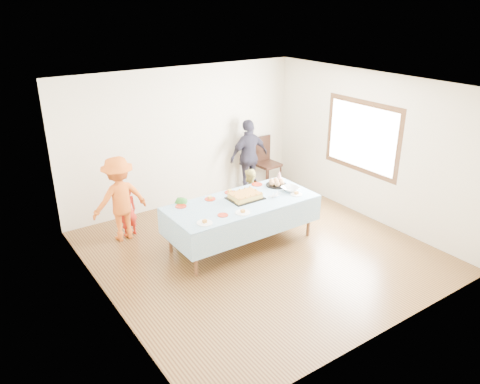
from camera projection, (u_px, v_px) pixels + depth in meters
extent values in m
plane|color=#462714|center=(259.00, 251.00, 7.71)|extent=(5.00, 5.00, 0.00)
cube|color=beige|center=(183.00, 137.00, 9.09)|extent=(5.00, 0.04, 2.70)
cube|color=beige|center=(392.00, 238.00, 5.28)|extent=(5.00, 0.04, 2.70)
cube|color=beige|center=(101.00, 214.00, 5.88)|extent=(0.04, 5.00, 2.70)
cube|color=beige|center=(370.00, 147.00, 8.49)|extent=(0.04, 5.00, 2.70)
cube|color=white|center=(262.00, 86.00, 6.66)|extent=(5.00, 5.00, 0.04)
cube|color=#472B16|center=(362.00, 137.00, 8.57)|extent=(0.03, 1.75, 1.35)
cylinder|color=#512D1B|center=(196.00, 254.00, 6.90)|extent=(0.06, 0.06, 0.73)
cylinder|color=#512D1B|center=(309.00, 217.00, 8.07)|extent=(0.06, 0.06, 0.73)
cylinder|color=#512D1B|center=(170.00, 232.00, 7.54)|extent=(0.06, 0.06, 0.73)
cylinder|color=#512D1B|center=(278.00, 201.00, 8.71)|extent=(0.06, 0.06, 0.73)
cube|color=#512D1B|center=(242.00, 203.00, 7.66)|extent=(2.40, 1.00, 0.04)
cube|color=silver|center=(242.00, 202.00, 7.65)|extent=(2.50, 1.10, 0.01)
cube|color=black|center=(245.00, 198.00, 7.75)|extent=(0.56, 0.43, 0.02)
cube|color=#EBC059|center=(245.00, 196.00, 7.73)|extent=(0.47, 0.35, 0.07)
cube|color=#9A6423|center=(245.00, 194.00, 7.72)|extent=(0.47, 0.35, 0.01)
cylinder|color=black|center=(276.00, 185.00, 8.28)|extent=(0.37, 0.37, 0.02)
sphere|color=tan|center=(281.00, 181.00, 8.31)|extent=(0.09, 0.09, 0.09)
sphere|color=tan|center=(276.00, 180.00, 8.35)|extent=(0.09, 0.09, 0.09)
sphere|color=tan|center=(271.00, 181.00, 8.30)|extent=(0.09, 0.09, 0.09)
sphere|color=tan|center=(272.00, 183.00, 8.21)|extent=(0.09, 0.09, 0.09)
sphere|color=tan|center=(277.00, 184.00, 8.17)|extent=(0.09, 0.09, 0.09)
sphere|color=tan|center=(282.00, 183.00, 8.22)|extent=(0.09, 0.09, 0.09)
sphere|color=tan|center=(277.00, 182.00, 8.26)|extent=(0.09, 0.09, 0.09)
imported|color=silver|center=(290.00, 189.00, 8.05)|extent=(0.29, 0.29, 0.07)
cone|color=silver|center=(279.00, 175.00, 8.52)|extent=(0.11, 0.11, 0.18)
cylinder|color=#B4200D|center=(181.00, 206.00, 7.46)|extent=(0.18, 0.18, 0.01)
cylinder|color=#B4200D|center=(210.00, 199.00, 7.72)|extent=(0.18, 0.18, 0.01)
cylinder|color=#B4200D|center=(230.00, 192.00, 7.98)|extent=(0.18, 0.18, 0.01)
cylinder|color=#B4200D|center=(257.00, 184.00, 8.33)|extent=(0.20, 0.20, 0.01)
cylinder|color=#B4200D|center=(223.00, 215.00, 7.15)|extent=(0.17, 0.17, 0.01)
cylinder|color=white|center=(205.00, 223.00, 6.90)|extent=(0.24, 0.24, 0.01)
cylinder|color=white|center=(243.00, 213.00, 7.23)|extent=(0.23, 0.23, 0.01)
cylinder|color=white|center=(296.00, 194.00, 7.90)|extent=(0.20, 0.20, 0.01)
cylinder|color=black|center=(267.00, 181.00, 10.00)|extent=(0.04, 0.04, 0.48)
cylinder|color=black|center=(280.00, 176.00, 10.23)|extent=(0.04, 0.04, 0.48)
cylinder|color=black|center=(254.00, 175.00, 10.29)|extent=(0.04, 0.04, 0.48)
cylinder|color=black|center=(268.00, 171.00, 10.52)|extent=(0.04, 0.04, 0.48)
cube|color=black|center=(268.00, 165.00, 10.16)|extent=(0.50, 0.50, 0.06)
cube|color=black|center=(262.00, 149.00, 10.19)|extent=(0.47, 0.08, 0.56)
imported|color=red|center=(128.00, 211.00, 8.06)|extent=(0.35, 0.25, 0.91)
imported|color=#2A7025|center=(182.00, 222.00, 7.74)|extent=(0.49, 0.42, 0.86)
imported|color=#D3C362|center=(249.00, 194.00, 8.70)|extent=(0.57, 0.50, 0.96)
imported|color=#D95D1B|center=(120.00, 199.00, 7.85)|extent=(0.97, 0.59, 1.47)
imported|color=#2E2B3C|center=(249.00, 156.00, 9.79)|extent=(0.93, 0.39, 1.57)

